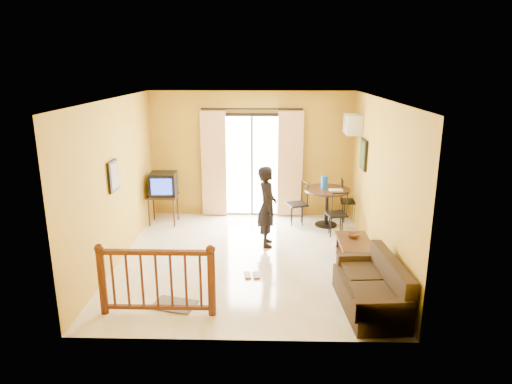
{
  "coord_description": "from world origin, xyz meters",
  "views": [
    {
      "loc": [
        0.35,
        -7.51,
        3.34
      ],
      "look_at": [
        0.15,
        0.2,
        1.18
      ],
      "focal_mm": 32.0,
      "sensor_mm": 36.0,
      "label": 1
    }
  ],
  "objects_px": {
    "television": "(164,184)",
    "sofa": "(373,290)",
    "dining_table": "(327,197)",
    "standing_person": "(267,206)",
    "coffee_table": "(354,248)"
  },
  "relations": [
    {
      "from": "television",
      "to": "sofa",
      "type": "distance_m",
      "value": 5.16
    },
    {
      "from": "dining_table",
      "to": "sofa",
      "type": "distance_m",
      "value": 3.5
    },
    {
      "from": "coffee_table",
      "to": "standing_person",
      "type": "bearing_deg",
      "value": 150.76
    },
    {
      "from": "television",
      "to": "dining_table",
      "type": "relative_size",
      "value": 0.58
    },
    {
      "from": "coffee_table",
      "to": "sofa",
      "type": "bearing_deg",
      "value": -90.03
    },
    {
      "from": "dining_table",
      "to": "standing_person",
      "type": "xyz_separation_m",
      "value": [
        -1.27,
        -1.13,
        0.13
      ]
    },
    {
      "from": "television",
      "to": "coffee_table",
      "type": "height_order",
      "value": "television"
    },
    {
      "from": "coffee_table",
      "to": "standing_person",
      "type": "xyz_separation_m",
      "value": [
        -1.5,
        0.84,
        0.48
      ]
    },
    {
      "from": "sofa",
      "to": "television",
      "type": "bearing_deg",
      "value": 132.02
    },
    {
      "from": "dining_table",
      "to": "sofa",
      "type": "relative_size",
      "value": 0.59
    },
    {
      "from": "television",
      "to": "sofa",
      "type": "xyz_separation_m",
      "value": [
        3.72,
        -3.52,
        -0.6
      ]
    },
    {
      "from": "dining_table",
      "to": "standing_person",
      "type": "distance_m",
      "value": 1.7
    },
    {
      "from": "sofa",
      "to": "dining_table",
      "type": "bearing_deg",
      "value": 89.38
    },
    {
      "from": "sofa",
      "to": "standing_person",
      "type": "height_order",
      "value": "standing_person"
    },
    {
      "from": "television",
      "to": "standing_person",
      "type": "distance_m",
      "value": 2.52
    }
  ]
}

